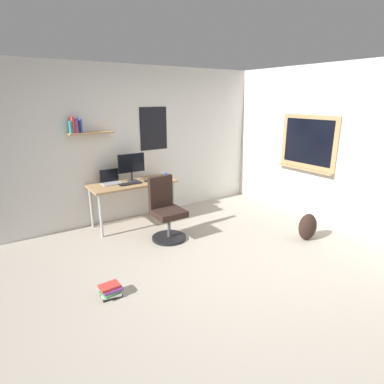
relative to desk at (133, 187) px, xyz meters
name	(u,v)px	position (x,y,z in m)	size (l,w,h in m)	color
ground_plane	(226,271)	(0.30, -2.07, -0.65)	(5.20, 5.20, 0.00)	#ADA393
wall_back	(138,144)	(0.29, 0.38, 0.65)	(5.00, 0.30, 2.60)	silver
wall_right	(349,150)	(2.75, -2.05, 0.65)	(0.22, 5.00, 2.60)	silver
desk	(133,187)	(0.00, 0.00, 0.00)	(1.41, 0.59, 0.73)	tan
office_chair	(166,213)	(0.17, -0.81, -0.24)	(0.52, 0.52, 0.95)	black
laptop	(111,180)	(-0.32, 0.14, 0.13)	(0.31, 0.21, 0.23)	#ADAFB5
monitor_primary	(131,165)	(0.04, 0.10, 0.35)	(0.46, 0.17, 0.46)	#38383D
keyboard	(130,184)	(-0.07, -0.07, 0.09)	(0.37, 0.13, 0.02)	black
computer_mouse	(146,181)	(0.21, -0.07, 0.09)	(0.10, 0.06, 0.03)	#262628
coffee_mug	(165,175)	(0.61, -0.02, 0.12)	(0.08, 0.08, 0.09)	#334CA5
backpack	(308,227)	(1.91, -2.06, -0.44)	(0.32, 0.22, 0.41)	black
book_stack_on_floor	(111,291)	(-1.07, -1.78, -0.58)	(0.24, 0.20, 0.14)	black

